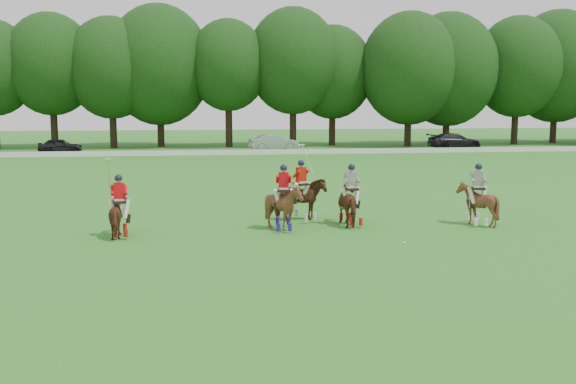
{
  "coord_description": "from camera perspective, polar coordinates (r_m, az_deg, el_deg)",
  "views": [
    {
      "loc": [
        -2.94,
        -18.03,
        4.54
      ],
      "look_at": [
        0.1,
        4.2,
        1.4
      ],
      "focal_mm": 40.0,
      "sensor_mm": 36.0,
      "label": 1
    }
  ],
  "objects": [
    {
      "name": "car_mid",
      "position": [
        61.04,
        -1.26,
        4.44
      ],
      "size": [
        4.91,
        2.38,
        1.55
      ],
      "primitive_type": "imported",
      "rotation": [
        0.0,
        0.0,
        1.73
      ],
      "color": "#A3A4A8",
      "rests_on": "ground"
    },
    {
      "name": "polo_stripe_a",
      "position": [
        23.95,
        5.63,
        -1.0
      ],
      "size": [
        1.19,
        1.94,
        2.29
      ],
      "color": "#532616",
      "rests_on": "ground"
    },
    {
      "name": "polo_red_b",
      "position": [
        24.7,
        1.16,
        -0.62
      ],
      "size": [
        2.1,
        1.99,
        2.9
      ],
      "color": "#532616",
      "rests_on": "ground"
    },
    {
      "name": "boundary_rail",
      "position": [
        56.27,
        -4.76,
        3.54
      ],
      "size": [
        120.0,
        0.1,
        0.44
      ],
      "primitive_type": "cube",
      "color": "white",
      "rests_on": "ground"
    },
    {
      "name": "car_right",
      "position": [
        65.54,
        14.58,
        4.42
      ],
      "size": [
        5.41,
        2.48,
        1.53
      ],
      "primitive_type": "imported",
      "rotation": [
        0.0,
        0.0,
        1.64
      ],
      "color": "black",
      "rests_on": "ground"
    },
    {
      "name": "polo_red_c",
      "position": [
        22.9,
        -0.39,
        -1.29
      ],
      "size": [
        1.47,
        1.62,
        2.36
      ],
      "color": "#532616",
      "rests_on": "ground"
    },
    {
      "name": "polo_ball",
      "position": [
        21.11,
        10.3,
        -4.46
      ],
      "size": [
        0.09,
        0.09,
        0.09
      ],
      "primitive_type": "sphere",
      "color": "white",
      "rests_on": "ground"
    },
    {
      "name": "car_left",
      "position": [
        61.96,
        -19.59,
        3.92
      ],
      "size": [
        4.01,
        2.0,
        1.31
      ],
      "primitive_type": "imported",
      "rotation": [
        0.0,
        0.0,
        1.69
      ],
      "color": "black",
      "rests_on": "ground"
    },
    {
      "name": "tree_line",
      "position": [
        66.26,
        -5.08,
        11.13
      ],
      "size": [
        117.98,
        14.32,
        14.75
      ],
      "color": "black",
      "rests_on": "ground"
    },
    {
      "name": "ground",
      "position": [
        18.83,
        1.45,
        -5.99
      ],
      "size": [
        180.0,
        180.0,
        0.0
      ],
      "primitive_type": "plane",
      "color": "#25671D",
      "rests_on": "ground"
    },
    {
      "name": "polo_stripe_b",
      "position": [
        24.92,
        16.47,
        -0.93
      ],
      "size": [
        1.48,
        1.62,
        2.3
      ],
      "color": "#532616",
      "rests_on": "ground"
    },
    {
      "name": "polo_red_a",
      "position": [
        22.5,
        -14.73,
        -1.98
      ],
      "size": [
        1.06,
        1.75,
        2.67
      ],
      "color": "#532616",
      "rests_on": "ground"
    }
  ]
}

